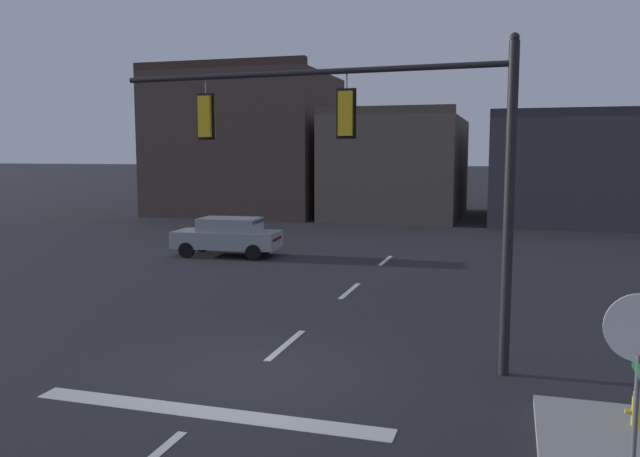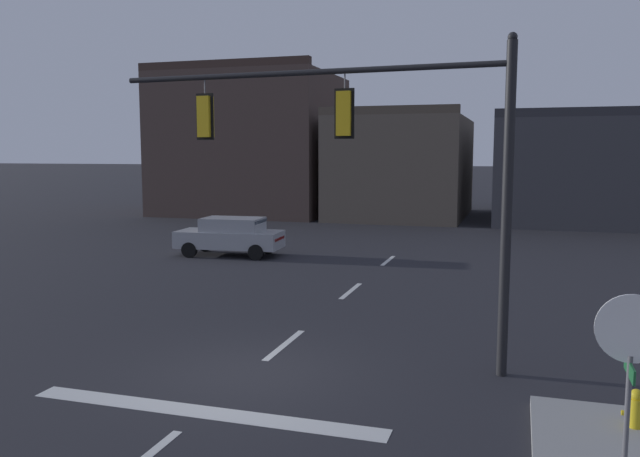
% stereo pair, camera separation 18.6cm
% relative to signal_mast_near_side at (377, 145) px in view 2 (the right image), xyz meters
% --- Properties ---
extents(ground_plane, '(400.00, 400.00, 0.00)m').
position_rel_signal_mast_near_side_xyz_m(ground_plane, '(-2.19, -1.53, -4.48)').
color(ground_plane, '#232328').
extents(stop_bar_paint, '(6.40, 0.50, 0.01)m').
position_rel_signal_mast_near_side_xyz_m(stop_bar_paint, '(-2.19, -3.53, -4.47)').
color(stop_bar_paint, silver).
rests_on(stop_bar_paint, ground).
extents(lane_centreline, '(0.16, 26.40, 0.01)m').
position_rel_signal_mast_near_side_xyz_m(lane_centreline, '(-2.19, 0.47, -4.47)').
color(lane_centreline, silver).
rests_on(lane_centreline, ground).
extents(signal_mast_near_side, '(8.56, 0.71, 6.54)m').
position_rel_signal_mast_near_side_xyz_m(signal_mast_near_side, '(0.00, 0.00, 0.00)').
color(signal_mast_near_side, black).
rests_on(signal_mast_near_side, ground).
extents(stop_sign, '(0.76, 0.64, 2.83)m').
position_rel_signal_mast_near_side_xyz_m(stop_sign, '(4.00, -5.43, -2.33)').
color(stop_sign, '#56565B').
rests_on(stop_sign, ground).
extents(car_lot_nearside, '(4.56, 2.18, 1.61)m').
position_rel_signal_mast_near_side_xyz_m(car_lot_nearside, '(-8.80, 11.76, -3.62)').
color(car_lot_nearside, '#9EA0A5').
rests_on(car_lot_nearside, ground).
extents(fire_hydrant, '(0.40, 0.30, 0.75)m').
position_rel_signal_mast_near_side_xyz_m(fire_hydrant, '(4.61, -2.41, -4.15)').
color(fire_hydrant, gold).
rests_on(fire_hydrant, ground).
extents(building_row, '(53.40, 13.87, 10.18)m').
position_rel_signal_mast_near_side_xyz_m(building_row, '(5.36, 30.87, -0.53)').
color(building_row, '#473833').
rests_on(building_row, ground).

